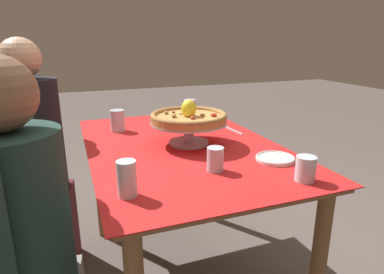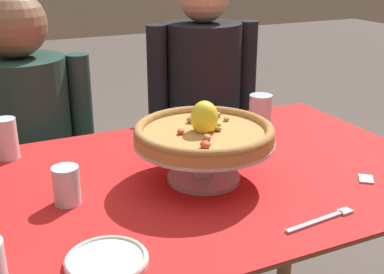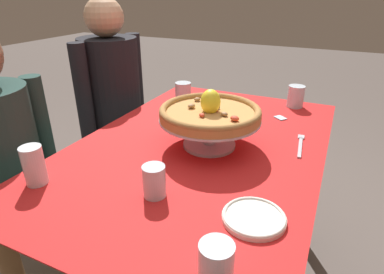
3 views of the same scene
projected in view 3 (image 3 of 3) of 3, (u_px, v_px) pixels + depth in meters
name	position (u px, v px, depth m)	size (l,w,h in m)	color
dining_table	(200.00, 169.00, 1.24)	(1.32, 0.87, 0.76)	olive
pizza_stand	(210.00, 127.00, 1.15)	(0.36, 0.36, 0.11)	#B7B7C1
pizza	(210.00, 111.00, 1.13)	(0.36, 0.36, 0.10)	#BC8447
water_glass_back_left	(34.00, 167.00, 0.94)	(0.06, 0.06, 0.12)	silver
water_glass_side_left	(154.00, 183.00, 0.89)	(0.06, 0.06, 0.09)	silver
water_glass_back_right	(183.00, 96.00, 1.56)	(0.08, 0.08, 0.12)	silver
water_glass_front_left	(216.00, 266.00, 0.63)	(0.07, 0.07, 0.09)	silver
water_glass_front_right	(296.00, 98.00, 1.55)	(0.08, 0.08, 0.10)	silver
side_plate	(254.00, 217.00, 0.80)	(0.16, 0.16, 0.02)	silver
dinner_fork	(300.00, 144.00, 1.19)	(0.19, 0.04, 0.01)	#B7B7C1
sugar_packet	(280.00, 118.00, 1.43)	(0.05, 0.04, 0.01)	silver
diner_left	(4.00, 190.00, 1.24)	(0.47, 0.36, 1.21)	gray
diner_right	(116.00, 123.00, 1.82)	(0.46, 0.35, 1.26)	maroon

